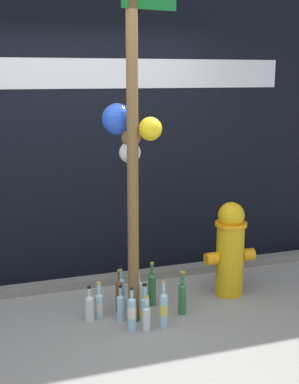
{
  "coord_description": "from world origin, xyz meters",
  "views": [
    {
      "loc": [
        -0.94,
        -3.48,
        2.02
      ],
      "look_at": [
        0.35,
        0.39,
        1.1
      ],
      "focal_mm": 48.47,
      "sensor_mm": 36.0,
      "label": 1
    }
  ],
  "objects_px": {
    "memorial_post": "(129,106)",
    "bottle_7": "(147,316)",
    "bottle_6": "(152,288)",
    "bottle_11": "(121,291)",
    "bottle_9": "(132,313)",
    "bottle_1": "(164,309)",
    "bottle_3": "(121,307)",
    "bottle_4": "(119,295)",
    "bottle_0": "(145,309)",
    "fire_hydrant": "(230,248)",
    "bottle_2": "(99,304)",
    "bottle_5": "(182,297)",
    "bottle_8": "(90,307)",
    "bottle_10": "(139,296)"
  },
  "relations": [
    {
      "from": "bottle_0",
      "to": "bottle_6",
      "type": "height_order",
      "value": "bottle_6"
    },
    {
      "from": "bottle_5",
      "to": "fire_hydrant",
      "type": "bearing_deg",
      "value": 23.68
    },
    {
      "from": "bottle_4",
      "to": "bottle_7",
      "type": "xyz_separation_m",
      "value": [
        0.12,
        -0.4,
        -0.03
      ]
    },
    {
      "from": "memorial_post",
      "to": "bottle_5",
      "type": "relative_size",
      "value": 7.89
    },
    {
      "from": "memorial_post",
      "to": "bottle_8",
      "type": "distance_m",
      "value": 1.7
    },
    {
      "from": "bottle_6",
      "to": "bottle_11",
      "type": "height_order",
      "value": "bottle_6"
    },
    {
      "from": "bottle_2",
      "to": "bottle_7",
      "type": "bearing_deg",
      "value": -50.27
    },
    {
      "from": "fire_hydrant",
      "to": "bottle_9",
      "type": "xyz_separation_m",
      "value": [
        -1.08,
        -0.41,
        -0.29
      ]
    },
    {
      "from": "bottle_0",
      "to": "bottle_10",
      "type": "xyz_separation_m",
      "value": [
        0.01,
        0.19,
        0.03
      ]
    },
    {
      "from": "bottle_2",
      "to": "bottle_7",
      "type": "relative_size",
      "value": 1.04
    },
    {
      "from": "bottle_10",
      "to": "bottle_0",
      "type": "bearing_deg",
      "value": -91.88
    },
    {
      "from": "bottle_2",
      "to": "bottle_11",
      "type": "bearing_deg",
      "value": 29.96
    },
    {
      "from": "bottle_10",
      "to": "bottle_7",
      "type": "bearing_deg",
      "value": -96.95
    },
    {
      "from": "bottle_2",
      "to": "bottle_3",
      "type": "relative_size",
      "value": 1.0
    },
    {
      "from": "bottle_8",
      "to": "bottle_9",
      "type": "distance_m",
      "value": 0.41
    },
    {
      "from": "bottle_0",
      "to": "bottle_11",
      "type": "bearing_deg",
      "value": 108.14
    },
    {
      "from": "bottle_5",
      "to": "bottle_8",
      "type": "bearing_deg",
      "value": 170.17
    },
    {
      "from": "bottle_1",
      "to": "bottle_7",
      "type": "xyz_separation_m",
      "value": [
        -0.15,
        -0.01,
        -0.04
      ]
    },
    {
      "from": "bottle_1",
      "to": "bottle_3",
      "type": "bearing_deg",
      "value": 143.21
    },
    {
      "from": "memorial_post",
      "to": "fire_hydrant",
      "type": "bearing_deg",
      "value": 8.97
    },
    {
      "from": "fire_hydrant",
      "to": "bottle_0",
      "type": "bearing_deg",
      "value": -162.56
    },
    {
      "from": "bottle_2",
      "to": "bottle_3",
      "type": "distance_m",
      "value": 0.2
    },
    {
      "from": "bottle_7",
      "to": "bottle_11",
      "type": "xyz_separation_m",
      "value": [
        -0.08,
        0.5,
        0.03
      ]
    },
    {
      "from": "bottle_2",
      "to": "bottle_8",
      "type": "relative_size",
      "value": 1.04
    },
    {
      "from": "bottle_1",
      "to": "bottle_9",
      "type": "bearing_deg",
      "value": 174.23
    },
    {
      "from": "bottle_1",
      "to": "bottle_10",
      "type": "xyz_separation_m",
      "value": [
        -0.11,
        0.33,
        -0.01
      ]
    },
    {
      "from": "bottle_5",
      "to": "bottle_8",
      "type": "distance_m",
      "value": 0.8
    },
    {
      "from": "fire_hydrant",
      "to": "bottle_1",
      "type": "height_order",
      "value": "fire_hydrant"
    },
    {
      "from": "bottle_4",
      "to": "bottle_8",
      "type": "distance_m",
      "value": 0.29
    },
    {
      "from": "fire_hydrant",
      "to": "bottle_3",
      "type": "height_order",
      "value": "fire_hydrant"
    },
    {
      "from": "bottle_2",
      "to": "bottle_8",
      "type": "distance_m",
      "value": 0.1
    },
    {
      "from": "bottle_11",
      "to": "memorial_post",
      "type": "bearing_deg",
      "value": -81.42
    },
    {
      "from": "bottle_4",
      "to": "bottle_5",
      "type": "height_order",
      "value": "bottle_5"
    },
    {
      "from": "memorial_post",
      "to": "bottle_2",
      "type": "xyz_separation_m",
      "value": [
        -0.26,
        0.08,
        -1.67
      ]
    },
    {
      "from": "bottle_1",
      "to": "bottle_9",
      "type": "xyz_separation_m",
      "value": [
        -0.26,
        0.03,
        -0.0
      ]
    },
    {
      "from": "bottle_5",
      "to": "bottle_0",
      "type": "bearing_deg",
      "value": -173.79
    },
    {
      "from": "memorial_post",
      "to": "bottle_7",
      "type": "height_order",
      "value": "memorial_post"
    },
    {
      "from": "bottle_8",
      "to": "bottle_10",
      "type": "xyz_separation_m",
      "value": [
        0.44,
        0.01,
        0.03
      ]
    },
    {
      "from": "bottle_0",
      "to": "bottle_2",
      "type": "distance_m",
      "value": 0.4
    },
    {
      "from": "bottle_3",
      "to": "bottle_9",
      "type": "distance_m",
      "value": 0.21
    },
    {
      "from": "memorial_post",
      "to": "bottle_3",
      "type": "height_order",
      "value": "memorial_post"
    },
    {
      "from": "memorial_post",
      "to": "bottle_3",
      "type": "distance_m",
      "value": 1.66
    },
    {
      "from": "memorial_post",
      "to": "bottle_2",
      "type": "distance_m",
      "value": 1.69
    },
    {
      "from": "bottle_1",
      "to": "bottle_7",
      "type": "relative_size",
      "value": 1.34
    },
    {
      "from": "bottle_0",
      "to": "bottle_6",
      "type": "xyz_separation_m",
      "value": [
        0.16,
        0.29,
        0.05
      ]
    },
    {
      "from": "memorial_post",
      "to": "bottle_4",
      "type": "height_order",
      "value": "memorial_post"
    },
    {
      "from": "bottle_9",
      "to": "bottle_1",
      "type": "bearing_deg",
      "value": -5.77
    },
    {
      "from": "bottle_4",
      "to": "bottle_6",
      "type": "bearing_deg",
      "value": 6.41
    },
    {
      "from": "bottle_9",
      "to": "bottle_11",
      "type": "bearing_deg",
      "value": 85.59
    },
    {
      "from": "bottle_10",
      "to": "bottle_3",
      "type": "bearing_deg",
      "value": -151.84
    }
  ]
}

